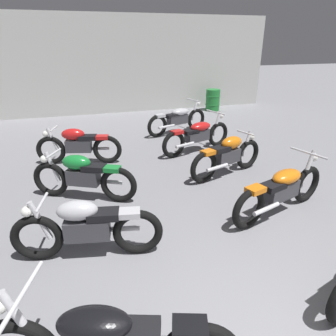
{
  "coord_description": "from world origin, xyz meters",
  "views": [
    {
      "loc": [
        -1.51,
        -0.98,
        2.7
      ],
      "look_at": [
        0.0,
        3.83,
        0.55
      ],
      "focal_mm": 32.25,
      "sensor_mm": 36.0,
      "label": 1
    }
  ],
  "objects": [
    {
      "name": "motorcycle_left_row_3",
      "position": [
        -1.51,
        5.96,
        0.46
      ],
      "size": [
        1.93,
        0.68,
        0.88
      ],
      "color": "black",
      "rests_on": "ground"
    },
    {
      "name": "motorcycle_right_row_3",
      "position": [
        1.44,
        5.89,
        0.45
      ],
      "size": [
        2.1,
        0.92,
        0.97
      ],
      "color": "black",
      "rests_on": "ground"
    },
    {
      "name": "motorcycle_right_row_2",
      "position": [
        1.48,
        4.32,
        0.46
      ],
      "size": [
        1.91,
        0.75,
        0.88
      ],
      "color": "black",
      "rests_on": "ground"
    },
    {
      "name": "back_wall",
      "position": [
        0.0,
        11.19,
        1.8
      ],
      "size": [
        13.0,
        0.24,
        3.6
      ],
      "primitive_type": "cube",
      "color": "#B2B2AD",
      "rests_on": "ground"
    },
    {
      "name": "motorcycle_right_row_4",
      "position": [
        1.52,
        7.64,
        0.45
      ],
      "size": [
        2.1,
        0.91,
        0.97
      ],
      "color": "black",
      "rests_on": "ground"
    },
    {
      "name": "motorcycle_left_row_2",
      "position": [
        -1.5,
        4.15,
        0.46
      ],
      "size": [
        1.8,
        1.0,
        0.88
      ],
      "color": "black",
      "rests_on": "ground"
    },
    {
      "name": "motorcycle_left_row_1",
      "position": [
        -1.53,
        2.48,
        0.46
      ],
      "size": [
        1.95,
        0.6,
        0.88
      ],
      "color": "black",
      "rests_on": "ground"
    },
    {
      "name": "motorcycle_right_row_1",
      "position": [
        1.58,
        2.65,
        0.45
      ],
      "size": [
        2.11,
        0.89,
        0.97
      ],
      "color": "black",
      "rests_on": "ground"
    },
    {
      "name": "oil_drum",
      "position": [
        3.94,
        10.3,
        0.43
      ],
      "size": [
        0.59,
        0.59,
        0.85
      ],
      "color": "#1E722D",
      "rests_on": "ground"
    }
  ]
}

